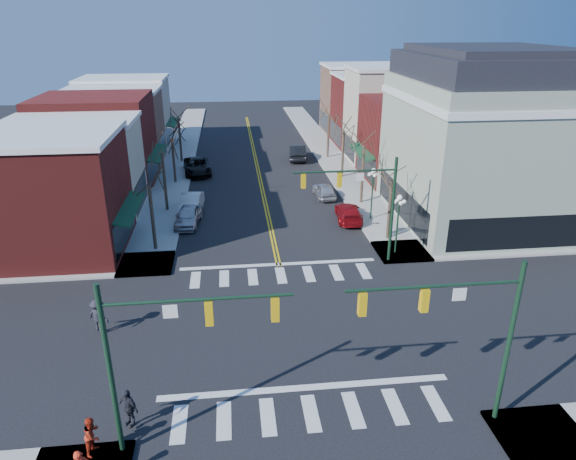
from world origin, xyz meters
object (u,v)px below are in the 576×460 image
object	(u,v)px
lamppost_corner	(398,214)
car_left_mid	(191,204)
car_left_far	(197,166)
pedestrian_dark_b	(98,315)
lamppost_midblock	(373,185)
car_left_near	(188,216)
car_right_near	(349,212)
pedestrian_red_b	(93,435)
pedestrian_dark_a	(128,408)
car_right_far	(297,152)
victorian_corner	(482,138)
car_right_mid	(324,190)

from	to	relation	value
lamppost_corner	car_left_mid	world-z (taller)	lamppost_corner
car_left_far	pedestrian_dark_b	world-z (taller)	pedestrian_dark_b
lamppost_midblock	car_left_mid	distance (m)	15.12
car_left_near	car_left_far	world-z (taller)	car_left_far
car_left_far	car_right_near	xyz separation A→B (m)	(12.80, -14.94, -0.12)
pedestrian_red_b	pedestrian_dark_a	xyz separation A→B (m)	(1.09, 1.28, 0.05)
pedestrian_red_b	pedestrian_dark_a	size ratio (longest dim) A/B	0.94
lamppost_midblock	pedestrian_dark_b	size ratio (longest dim) A/B	2.41
car_left_mid	pedestrian_dark_a	xyz separation A→B (m)	(-0.94, -24.59, 0.23)
lamppost_corner	car_left_mid	distance (m)	17.77
pedestrian_red_b	lamppost_corner	bearing A→B (deg)	-32.11
pedestrian_red_b	pedestrian_dark_b	distance (m)	8.47
lamppost_corner	car_left_near	size ratio (longest dim) A/B	0.99
lamppost_corner	car_right_far	distance (m)	26.47
car_right_near	pedestrian_red_b	bearing A→B (deg)	62.11
lamppost_corner	car_right_near	size ratio (longest dim) A/B	0.93
car_right_far	pedestrian_dark_a	distance (m)	42.57
lamppost_midblock	car_right_near	distance (m)	2.92
pedestrian_dark_a	car_left_mid	bearing A→B (deg)	125.39
lamppost_midblock	car_left_near	world-z (taller)	lamppost_midblock
car_left_mid	car_left_far	world-z (taller)	car_left_far
victorian_corner	lamppost_midblock	distance (m)	9.10
car_right_near	car_right_far	size ratio (longest dim) A/B	0.91
victorian_corner	car_right_mid	bearing A→B (deg)	149.35
car_right_mid	car_right_far	world-z (taller)	car_right_far
car_left_near	car_right_far	bearing A→B (deg)	65.77
car_right_far	victorian_corner	bearing A→B (deg)	125.55
victorian_corner	pedestrian_dark_b	xyz separation A→B (m)	(-26.50, -13.62, -5.61)
pedestrian_dark_a	victorian_corner	bearing A→B (deg)	78.52
lamppost_midblock	car_right_far	size ratio (longest dim) A/B	0.85
victorian_corner	lamppost_corner	distance (m)	10.89
car_left_mid	car_right_far	xyz separation A→B (m)	(11.16, 16.23, 0.08)
car_left_near	pedestrian_dark_b	world-z (taller)	pedestrian_dark_b
victorian_corner	lamppost_corner	xyz separation A→B (m)	(-8.30, -6.00, -3.70)
victorian_corner	pedestrian_dark_a	xyz separation A→B (m)	(-23.80, -20.65, -5.67)
lamppost_corner	car_right_near	xyz separation A→B (m)	(-1.80, 6.67, -2.29)
car_left_far	pedestrian_red_b	xyz separation A→B (m)	(-1.99, -37.54, 0.15)
lamppost_corner	car_left_far	distance (m)	26.17
car_right_mid	car_right_far	distance (m)	13.64
pedestrian_red_b	car_right_near	bearing A→B (deg)	-19.15
car_left_mid	car_right_mid	size ratio (longest dim) A/B	1.17
pedestrian_dark_a	pedestrian_dark_b	size ratio (longest dim) A/B	0.93
victorian_corner	pedestrian_red_b	distance (m)	33.66
car_left_mid	pedestrian_dark_b	xyz separation A→B (m)	(-3.64, -17.56, 0.29)
car_right_far	car_left_mid	bearing A→B (deg)	60.91
car_left_mid	pedestrian_red_b	distance (m)	25.95
car_right_mid	victorian_corner	bearing A→B (deg)	146.02
car_left_far	pedestrian_red_b	size ratio (longest dim) A/B	3.62
lamppost_corner	car_left_mid	xyz separation A→B (m)	(-14.56, 9.94, -2.20)
car_right_near	car_right_far	bearing A→B (deg)	-80.01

